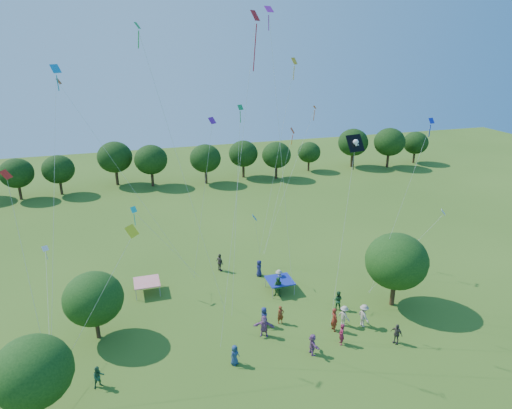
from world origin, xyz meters
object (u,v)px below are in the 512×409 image
Objects in this scene: near_tree_east at (397,261)px; tent_red_stripe at (147,282)px; near_tree_north at (93,299)px; pirate_kite at (355,146)px; tent_blue at (280,280)px; near_tree_west at (32,372)px; red_high_kite at (249,79)px.

tent_red_stripe is (-19.48, 7.98, -3.02)m from near_tree_east.
pirate_kite is at bearing -9.07° from near_tree_north.
near_tree_east is at bearing -6.12° from near_tree_north.
near_tree_north is 15.58m from tent_blue.
near_tree_east is 21.27m from tent_red_stripe.
tent_blue is at bearing -15.60° from tent_red_stripe.
near_tree_west is 2.64× the size of tent_red_stripe.
red_high_kite is (11.35, -1.68, 15.28)m from near_tree_north.
pirate_kite is (-4.83, -0.46, 9.92)m from near_tree_east.
red_high_kite is (-12.14, 0.84, 14.56)m from near_tree_east.
tent_blue is 18.44m from red_high_kite.
near_tree_west reaches higher than tent_blue.
near_tree_north reaches higher than tent_red_stripe.
pirate_kite reaches higher than near_tree_east.
near_tree_north is (2.93, 7.76, -0.46)m from near_tree_west.
near_tree_west reaches higher than near_tree_north.
tent_blue is (15.23, 2.33, -2.30)m from near_tree_north.
tent_red_stripe is 20.35m from red_high_kite.
near_tree_west is 1.10× the size of near_tree_north.
tent_red_stripe is 1.00× the size of tent_blue.
near_tree_north is at bearing 69.30° from near_tree_west.
pirate_kite is at bearing -10.09° from red_high_kite.
red_high_kite is at bearing 23.05° from near_tree_west.
tent_red_stripe is at bearing 53.72° from near_tree_north.
pirate_kite is at bearing -57.18° from tent_blue.
red_high_kite is at bearing 169.91° from pirate_kite.
near_tree_east is at bearing -3.96° from red_high_kite.
tent_blue is at bearing 122.82° from pirate_kite.
near_tree_north is at bearing -126.28° from tent_red_stripe.
red_high_kite is (-3.88, -4.01, 17.58)m from tent_blue.
near_tree_east is 0.47× the size of pirate_kite.
near_tree_north is 19.11m from red_high_kite.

